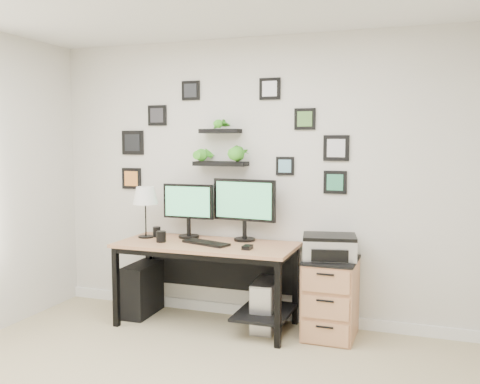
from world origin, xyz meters
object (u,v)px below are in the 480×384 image
at_px(desk, 211,256).
at_px(monitor_right, 244,204).
at_px(pc_tower_black, 142,289).
at_px(pc_tower_grey, 265,305).
at_px(mug, 161,237).
at_px(file_cabinet, 331,298).
at_px(table_lamp, 145,197).
at_px(printer, 329,247).
at_px(monitor_left, 188,206).

xyz_separation_m(desk, monitor_right, (0.25, 0.19, 0.46)).
distance_m(pc_tower_black, pc_tower_grey, 1.23).
distance_m(mug, pc_tower_grey, 1.11).
xyz_separation_m(mug, file_cabinet, (1.51, 0.18, -0.46)).
height_order(desk, monitor_right, monitor_right).
bearing_deg(table_lamp, pc_tower_black, 178.07).
distance_m(desk, printer, 1.06).
bearing_deg(table_lamp, mug, -32.89).
relative_size(monitor_left, pc_tower_grey, 1.12).
distance_m(file_cabinet, printer, 0.44).
relative_size(table_lamp, pc_tower_black, 0.99).
bearing_deg(file_cabinet, pc_tower_grey, -179.13).
distance_m(desk, table_lamp, 0.85).
relative_size(mug, pc_tower_black, 0.20).
height_order(table_lamp, file_cabinet, table_lamp).
height_order(table_lamp, printer, table_lamp).
height_order(pc_tower_grey, file_cabinet, file_cabinet).
bearing_deg(monitor_right, pc_tower_black, -171.20).
relative_size(desk, mug, 16.08).
bearing_deg(desk, file_cabinet, 3.12).
relative_size(pc_tower_black, file_cabinet, 0.73).
xyz_separation_m(desk, monitor_left, (-0.30, 0.16, 0.42)).
xyz_separation_m(pc_tower_black, file_cabinet, (1.80, 0.02, 0.09)).
height_order(monitor_left, mug, monitor_left).
xyz_separation_m(monitor_right, printer, (0.80, -0.12, -0.31)).
xyz_separation_m(monitor_left, monitor_right, (0.55, 0.03, 0.04)).
bearing_deg(mug, monitor_left, 63.32).
bearing_deg(file_cabinet, printer, 151.26).
bearing_deg(monitor_left, pc_tower_black, -164.54).
height_order(monitor_left, pc_tower_grey, monitor_left).
bearing_deg(file_cabinet, desk, -176.88).
bearing_deg(pc_tower_grey, mug, -169.59).
distance_m(mug, file_cabinet, 1.59).
bearing_deg(desk, pc_tower_grey, 5.71).
relative_size(pc_tower_grey, file_cabinet, 0.67).
bearing_deg(printer, pc_tower_black, -179.00).
distance_m(mug, pc_tower_black, 0.65).
distance_m(monitor_right, table_lamp, 0.94).
height_order(pc_tower_grey, printer, printer).
xyz_separation_m(desk, pc_tower_grey, (0.49, 0.05, -0.41)).
height_order(pc_tower_black, file_cabinet, file_cabinet).
height_order(monitor_left, table_lamp, monitor_left).
xyz_separation_m(desk, mug, (-0.44, -0.12, 0.17)).
relative_size(monitor_left, mug, 5.10).
bearing_deg(desk, printer, 3.74).
xyz_separation_m(pc_tower_black, pc_tower_grey, (1.23, 0.01, -0.03)).
height_order(mug, pc_tower_black, mug).
bearing_deg(file_cabinet, table_lamp, -179.27).
xyz_separation_m(monitor_right, pc_tower_black, (-0.98, -0.15, -0.84)).
relative_size(mug, file_cabinet, 0.15).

